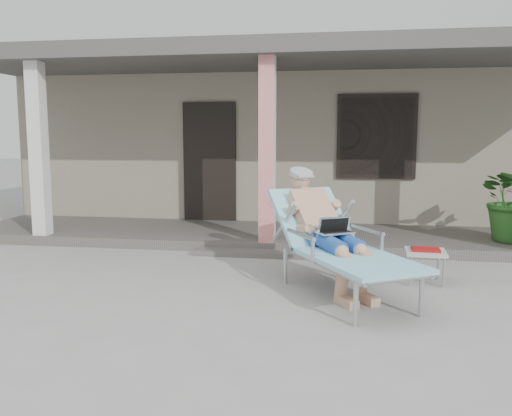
# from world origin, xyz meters

# --- Properties ---
(ground) EXTENTS (60.00, 60.00, 0.00)m
(ground) POSITION_xyz_m (0.00, 0.00, 0.00)
(ground) COLOR #9E9E99
(ground) RESTS_ON ground
(house) EXTENTS (10.40, 5.40, 3.30)m
(house) POSITION_xyz_m (0.00, 6.50, 1.67)
(house) COLOR gray
(house) RESTS_ON ground
(porch_deck) EXTENTS (10.00, 2.00, 0.15)m
(porch_deck) POSITION_xyz_m (0.00, 3.00, 0.07)
(porch_deck) COLOR #605B56
(porch_deck) RESTS_ON ground
(porch_overhang) EXTENTS (10.00, 2.30, 2.85)m
(porch_overhang) POSITION_xyz_m (0.00, 2.95, 2.79)
(porch_overhang) COLOR silver
(porch_overhang) RESTS_ON porch_deck
(porch_step) EXTENTS (2.00, 0.30, 0.07)m
(porch_step) POSITION_xyz_m (0.00, 1.85, 0.04)
(porch_step) COLOR #605B56
(porch_step) RESTS_ON ground
(lounger) EXTENTS (1.76, 2.19, 1.40)m
(lounger) POSITION_xyz_m (0.97, 0.33, 0.86)
(lounger) COLOR #B7B7BC
(lounger) RESTS_ON ground
(side_table) EXTENTS (0.46, 0.46, 0.40)m
(side_table) POSITION_xyz_m (2.02, 0.83, 0.34)
(side_table) COLOR #B8B8B3
(side_table) RESTS_ON ground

